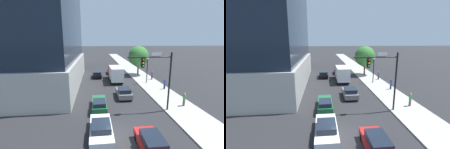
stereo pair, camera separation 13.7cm
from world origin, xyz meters
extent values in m
plane|color=#28282B|center=(0.00, 0.00, 0.00)|extent=(400.00, 400.00, 0.00)
cube|color=#B2AFA8|center=(8.29, 20.00, 0.07)|extent=(4.53, 120.00, 0.15)
cube|color=#B2AFA8|center=(-16.15, 17.87, 2.42)|extent=(22.18, 25.33, 4.84)
cube|color=#9E9B93|center=(-15.84, 56.65, 14.40)|extent=(13.55, 14.74, 28.79)
cube|color=gold|center=(-11.78, 52.23, 18.17)|extent=(0.90, 0.90, 36.34)
cylinder|color=black|center=(6.43, 4.72, 3.58)|extent=(0.20, 0.20, 6.87)
cylinder|color=black|center=(3.92, 4.72, 6.51)|extent=(5.02, 0.14, 0.14)
cube|color=black|center=(3.13, 4.72, 5.88)|extent=(0.32, 0.36, 1.05)
sphere|color=red|center=(3.13, 4.53, 6.22)|extent=(0.22, 0.22, 0.22)
sphere|color=orange|center=(3.13, 4.53, 5.88)|extent=(0.22, 0.22, 0.22)
sphere|color=green|center=(3.13, 4.53, 5.54)|extent=(0.22, 0.22, 0.22)
cube|color=white|center=(4.67, 4.72, 6.86)|extent=(1.10, 0.04, 0.36)
cylinder|color=black|center=(7.83, 16.77, 2.44)|extent=(0.16, 0.16, 4.59)
sphere|color=silver|center=(7.83, 16.77, 4.92)|extent=(0.44, 0.44, 0.44)
cylinder|color=brown|center=(8.06, 24.03, 1.46)|extent=(0.36, 0.36, 2.63)
sphere|color=#387F33|center=(8.06, 24.03, 4.56)|extent=(4.76, 4.76, 4.76)
cube|color=red|center=(1.98, -2.12, 0.60)|extent=(1.76, 4.45, 0.63)
cube|color=#19212D|center=(1.98, -2.23, 1.19)|extent=(1.48, 2.30, 0.57)
cylinder|color=black|center=(1.21, -0.60, 0.33)|extent=(0.22, 0.67, 0.67)
cylinder|color=black|center=(2.76, -0.60, 0.33)|extent=(0.22, 0.67, 0.67)
cube|color=slate|center=(1.98, 9.79, 0.64)|extent=(1.94, 4.11, 0.68)
cube|color=#19212D|center=(1.98, 9.23, 1.26)|extent=(1.63, 2.05, 0.56)
cylinder|color=black|center=(1.13, 11.19, 0.35)|extent=(0.22, 0.70, 0.70)
cylinder|color=black|center=(2.83, 11.19, 0.35)|extent=(0.22, 0.70, 0.70)
cylinder|color=black|center=(1.13, 8.39, 0.35)|extent=(0.22, 0.70, 0.70)
cylinder|color=black|center=(2.83, 8.39, 0.35)|extent=(0.22, 0.70, 0.70)
cube|color=silver|center=(-1.74, 0.49, 0.58)|extent=(1.95, 4.80, 0.66)
cube|color=#19212D|center=(-1.74, 0.14, 1.16)|extent=(1.63, 2.09, 0.50)
cylinder|color=black|center=(-2.60, 2.12, 0.31)|extent=(0.22, 0.61, 0.61)
cylinder|color=black|center=(-0.89, 2.12, 0.31)|extent=(0.22, 0.61, 0.61)
cylinder|color=black|center=(-2.60, -1.14, 0.31)|extent=(0.22, 0.61, 0.61)
cylinder|color=black|center=(-0.89, -1.14, 0.31)|extent=(0.22, 0.61, 0.61)
cube|color=black|center=(-1.74, 22.78, 0.61)|extent=(1.95, 4.28, 0.67)
cube|color=#19212D|center=(-1.74, 22.43, 1.19)|extent=(1.64, 2.21, 0.49)
cylinder|color=black|center=(-2.60, 24.24, 0.33)|extent=(0.22, 0.66, 0.66)
cylinder|color=black|center=(-0.88, 24.24, 0.33)|extent=(0.22, 0.66, 0.66)
cylinder|color=black|center=(-2.60, 21.33, 0.33)|extent=(0.22, 0.66, 0.66)
cylinder|color=black|center=(-0.88, 21.33, 0.33)|extent=(0.22, 0.66, 0.66)
cube|color=#233D9E|center=(1.98, 26.65, 0.63)|extent=(1.90, 4.35, 0.70)
cube|color=#19212D|center=(1.98, 26.24, 1.26)|extent=(1.60, 1.91, 0.55)
cylinder|color=black|center=(1.14, 28.13, 0.33)|extent=(0.22, 0.67, 0.67)
cylinder|color=black|center=(2.82, 28.13, 0.33)|extent=(0.22, 0.67, 0.67)
cylinder|color=black|center=(1.14, 25.17, 0.33)|extent=(0.22, 0.67, 0.67)
cylinder|color=black|center=(2.82, 25.17, 0.33)|extent=(0.22, 0.67, 0.67)
cube|color=#1E6638|center=(-1.74, 6.25, 0.61)|extent=(1.72, 4.58, 0.64)
cube|color=#19212D|center=(-1.74, 5.19, 1.17)|extent=(1.45, 2.01, 0.48)
cylinder|color=black|center=(-2.50, 7.81, 0.34)|extent=(0.22, 0.68, 0.68)
cylinder|color=black|center=(-0.98, 7.81, 0.34)|extent=(0.22, 0.68, 0.68)
cylinder|color=black|center=(-2.50, 4.70, 0.34)|extent=(0.22, 0.68, 0.68)
cylinder|color=black|center=(-0.98, 4.70, 0.34)|extent=(0.22, 0.68, 0.68)
cube|color=#B21E1E|center=(1.98, 22.10, 1.67)|extent=(2.35, 2.08, 2.19)
cube|color=white|center=(1.98, 18.30, 1.84)|extent=(2.35, 5.21, 2.54)
cylinder|color=black|center=(0.95, 22.10, 0.47)|extent=(0.30, 0.95, 0.95)
cylinder|color=black|center=(3.02, 22.10, 0.47)|extent=(0.30, 0.95, 0.95)
cylinder|color=black|center=(0.95, 17.00, 0.47)|extent=(0.30, 0.95, 0.95)
cylinder|color=black|center=(3.02, 17.00, 0.47)|extent=(0.30, 0.95, 0.95)
cylinder|color=black|center=(9.55, 12.51, 0.58)|extent=(0.28, 0.28, 0.86)
cylinder|color=#2D4CB2|center=(9.55, 12.51, 1.34)|extent=(0.34, 0.34, 0.66)
sphere|color=brown|center=(9.55, 12.51, 1.79)|extent=(0.23, 0.23, 0.23)
cylinder|color=brown|center=(9.00, 5.56, 0.57)|extent=(0.28, 0.28, 0.84)
cylinder|color=green|center=(9.00, 5.56, 1.31)|extent=(0.34, 0.34, 0.65)
sphere|color=tan|center=(9.00, 5.56, 1.75)|extent=(0.23, 0.23, 0.23)
cylinder|color=black|center=(9.77, 19.14, 0.58)|extent=(0.28, 0.28, 0.86)
cylinder|color=purple|center=(9.77, 19.14, 1.34)|extent=(0.34, 0.34, 0.66)
sphere|color=#997051|center=(9.77, 19.14, 1.79)|extent=(0.23, 0.23, 0.23)
camera|label=1|loc=(-2.11, -12.05, 8.40)|focal=25.15mm
camera|label=2|loc=(-1.98, -12.07, 8.40)|focal=25.15mm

